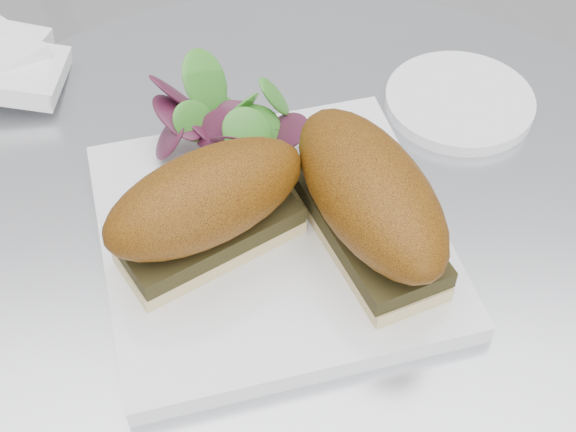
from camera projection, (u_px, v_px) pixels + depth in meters
name	position (u px, v px, depth m)	size (l,w,h in m)	color
table	(305.00, 427.00, 0.75)	(0.70, 0.70, 0.73)	#B8B9C0
plate	(271.00, 236.00, 0.58)	(0.24, 0.24, 0.02)	white
sandwich_left	(207.00, 207.00, 0.53)	(0.16, 0.13, 0.08)	#D4BC85
sandwich_right	(369.00, 200.00, 0.53)	(0.13, 0.18, 0.08)	#D4BC85
salad	(224.00, 136.00, 0.60)	(0.11, 0.11, 0.05)	#3E8D2E
saucer	(459.00, 101.00, 0.68)	(0.13, 0.13, 0.01)	white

